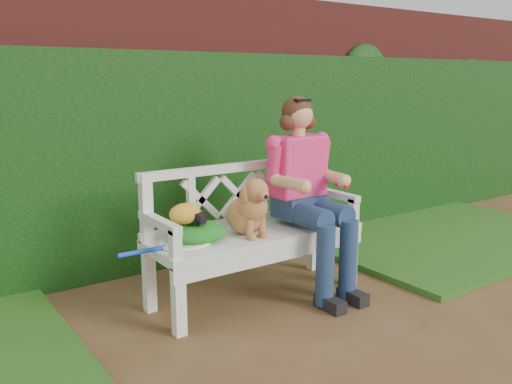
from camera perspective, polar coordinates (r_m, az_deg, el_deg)
ground at (r=3.27m, az=5.39°, el=-15.41°), size 60.00×60.00×0.00m
brick_wall at (r=4.54m, az=-10.09°, el=6.68°), size 10.00×0.30×2.20m
ivy_hedge at (r=4.37m, az=-8.75°, el=3.23°), size 10.00×0.18×1.70m
grass_right at (r=5.50m, az=18.61°, el=-4.28°), size 2.60×2.00×0.05m
garden_bench at (r=3.77m, az=0.00°, el=-7.62°), size 1.64×0.78×0.48m
seated_woman at (r=3.85m, az=4.82°, el=-0.53°), size 0.83×0.92×1.34m
dog at (r=3.55m, az=-0.89°, el=-1.41°), size 0.38×0.43×0.40m
tennis_racket at (r=3.39m, az=-7.85°, el=-5.43°), size 0.65×0.31×0.03m
green_bag at (r=3.44m, az=-6.14°, el=-4.22°), size 0.44×0.37×0.13m
camera_item at (r=3.39m, az=-6.32°, el=-2.66°), size 0.13×0.11×0.07m
baseball_glove at (r=3.37m, az=-7.47°, el=-2.27°), size 0.21×0.16×0.13m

